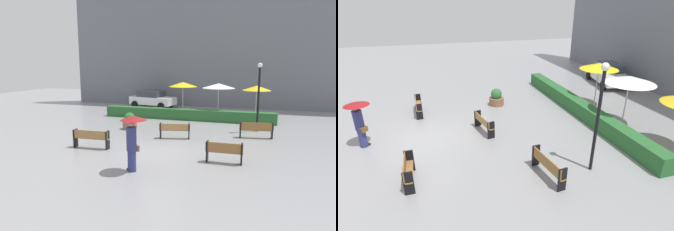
% 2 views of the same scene
% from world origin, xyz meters
% --- Properties ---
extents(ground_plane, '(60.00, 60.00, 0.00)m').
position_xyz_m(ground_plane, '(0.00, 0.00, 0.00)').
color(ground_plane, gray).
extents(bench_near_right, '(1.51, 0.35, 0.87)m').
position_xyz_m(bench_near_right, '(3.21, -0.57, 0.52)').
color(bench_near_right, olive).
rests_on(bench_near_right, ground).
extents(bench_near_left, '(1.84, 0.41, 0.89)m').
position_xyz_m(bench_near_left, '(-3.16, -0.25, 0.54)').
color(bench_near_left, '#9E7242').
rests_on(bench_near_left, ground).
extents(bench_far_right, '(1.82, 0.57, 0.88)m').
position_xyz_m(bench_far_right, '(4.36, 4.18, 0.53)').
color(bench_far_right, olive).
rests_on(bench_far_right, ground).
extents(bench_mid_center, '(1.69, 0.67, 0.84)m').
position_xyz_m(bench_mid_center, '(0.15, 2.78, 0.50)').
color(bench_mid_center, '#9E7242').
rests_on(bench_mid_center, ground).
extents(pedestrian_with_umbrella, '(1.00, 1.00, 2.11)m').
position_xyz_m(pedestrian_with_umbrella, '(0.04, -2.51, 1.38)').
color(pedestrian_with_umbrella, navy).
rests_on(pedestrian_with_umbrella, ground).
extents(planter_pot, '(0.88, 0.88, 1.03)m').
position_xyz_m(planter_pot, '(-3.22, 4.33, 0.44)').
color(planter_pot, brown).
rests_on(planter_pot, ground).
extents(lamp_post, '(0.28, 0.28, 4.08)m').
position_xyz_m(lamp_post, '(4.38, 5.98, 2.49)').
color(lamp_post, black).
rests_on(lamp_post, ground).
extents(patio_umbrella_yellow, '(2.17, 2.17, 2.64)m').
position_xyz_m(patio_umbrella_yellow, '(-1.25, 9.90, 2.46)').
color(patio_umbrella_yellow, silver).
rests_on(patio_umbrella_yellow, ground).
extents(patio_umbrella_white, '(2.40, 2.40, 2.61)m').
position_xyz_m(patio_umbrella_white, '(1.51, 9.69, 2.43)').
color(patio_umbrella_white, silver).
rests_on(patio_umbrella_white, ground).
extents(hedge_strip, '(12.48, 0.70, 0.78)m').
position_xyz_m(hedge_strip, '(-0.61, 8.40, 0.39)').
color(hedge_strip, '#28602D').
rests_on(hedge_strip, ground).
extents(parked_car, '(4.48, 2.69, 1.57)m').
position_xyz_m(parked_car, '(-5.13, 13.55, 0.82)').
color(parked_car, silver).
rests_on(parked_car, ground).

